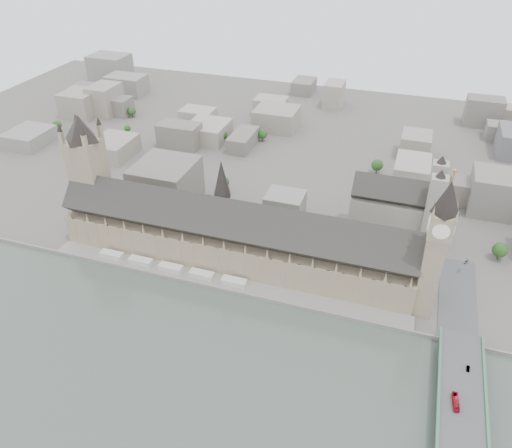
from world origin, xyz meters
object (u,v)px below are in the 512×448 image
(palace_of_westminster, at_px, (233,237))
(car_silver, at_px, (468,369))
(westminster_abbey, at_px, (397,209))
(elizabeth_tower, at_px, (437,242))
(victoria_tower, at_px, (88,170))
(car_approach, at_px, (466,262))
(red_bus_north, at_px, (456,402))
(westminster_bridge, at_px, (460,441))

(palace_of_westminster, distance_m, car_silver, 177.22)
(westminster_abbey, relative_size, car_silver, 15.35)
(elizabeth_tower, distance_m, westminster_abbey, 96.91)
(car_silver, bearing_deg, westminster_abbey, 114.55)
(elizabeth_tower, bearing_deg, victoria_tower, 176.04)
(elizabeth_tower, bearing_deg, car_approach, 61.89)
(elizabeth_tower, bearing_deg, palace_of_westminster, 175.15)
(victoria_tower, xyz_separation_m, red_bus_north, (280.36, -95.66, -43.32))
(red_bus_north, distance_m, car_approach, 129.88)
(elizabeth_tower, distance_m, westminster_bridge, 111.81)
(red_bus_north, bearing_deg, palace_of_westminster, 145.01)
(palace_of_westminster, height_order, red_bus_north, palace_of_westminster)
(elizabeth_tower, distance_m, car_approach, 75.45)
(westminster_abbey, bearing_deg, palace_of_westminster, -145.83)
(palace_of_westminster, relative_size, elizabeth_tower, 2.47)
(elizabeth_tower, bearing_deg, car_silver, -62.13)
(elizabeth_tower, relative_size, westminster_abbey, 1.58)
(westminster_abbey, height_order, red_bus_north, westminster_abbey)
(victoria_tower, bearing_deg, westminster_abbey, 16.50)
(victoria_tower, distance_m, red_bus_north, 299.38)
(westminster_bridge, height_order, westminster_abbey, westminster_abbey)
(red_bus_north, bearing_deg, westminster_bridge, -84.02)
(victoria_tower, distance_m, westminster_bridge, 309.91)
(elizabeth_tower, xyz_separation_m, westminster_abbey, (-27.08, 87.00, -33.01))
(elizabeth_tower, height_order, victoria_tower, elizabeth_tower)
(red_bus_north, height_order, car_approach, red_bus_north)
(car_approach, bearing_deg, victoria_tower, -148.32)
(westminster_abbey, bearing_deg, westminster_bridge, -74.36)
(palace_of_westminster, bearing_deg, red_bus_north, -29.44)
(palace_of_westminster, bearing_deg, car_silver, -20.91)
(car_silver, bearing_deg, palace_of_westminster, 162.23)
(car_silver, bearing_deg, car_approach, 92.82)
(red_bus_north, distance_m, car_silver, 27.13)
(victoria_tower, xyz_separation_m, car_approach, (287.77, 34.00, -44.21))
(victoria_tower, bearing_deg, car_silver, -13.59)
(car_silver, bearing_deg, victoria_tower, 169.55)
(westminster_bridge, bearing_deg, car_approach, 88.54)
(car_approach, bearing_deg, westminster_bridge, -66.53)
(westminster_bridge, distance_m, car_silver, 44.58)
(elizabeth_tower, distance_m, car_silver, 74.85)
(palace_of_westminster, relative_size, car_approach, 51.41)
(westminster_bridge, relative_size, red_bus_north, 27.65)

